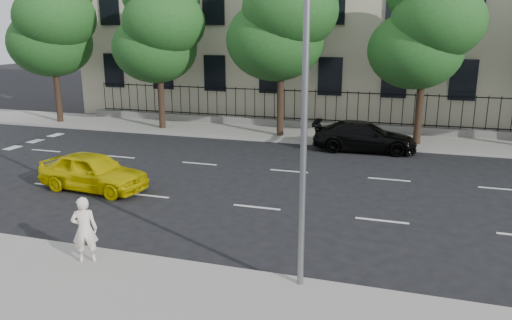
% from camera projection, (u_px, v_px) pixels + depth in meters
% --- Properties ---
extents(ground, '(120.00, 120.00, 0.00)m').
position_uv_depth(ground, '(231.00, 237.00, 14.05)').
color(ground, black).
rests_on(ground, ground).
extents(near_sidewalk, '(60.00, 4.00, 0.15)m').
position_uv_depth(near_sidewalk, '(164.00, 308.00, 10.33)').
color(near_sidewalk, gray).
rests_on(near_sidewalk, ground).
extents(far_sidewalk, '(60.00, 4.00, 0.15)m').
position_uv_depth(far_sidewalk, '(319.00, 136.00, 26.96)').
color(far_sidewalk, gray).
rests_on(far_sidewalk, ground).
extents(lane_markings, '(49.60, 4.62, 0.01)m').
position_uv_depth(lane_markings, '(275.00, 187.00, 18.43)').
color(lane_markings, silver).
rests_on(lane_markings, ground).
extents(iron_fence, '(30.00, 0.50, 2.20)m').
position_uv_depth(iron_fence, '(325.00, 120.00, 28.38)').
color(iron_fence, slate).
rests_on(iron_fence, far_sidewalk).
extents(street_light, '(0.25, 3.32, 8.05)m').
position_uv_depth(street_light, '(311.00, 55.00, 10.39)').
color(street_light, slate).
rests_on(street_light, near_sidewalk).
extents(tree_a, '(5.71, 5.31, 9.39)m').
position_uv_depth(tree_a, '(53.00, 21.00, 29.40)').
color(tree_a, '#382619').
rests_on(tree_a, far_sidewalk).
extents(tree_b, '(5.53, 5.12, 8.97)m').
position_uv_depth(tree_b, '(160.00, 26.00, 27.47)').
color(tree_b, '#382619').
rests_on(tree_b, far_sidewalk).
extents(tree_c, '(5.89, 5.50, 9.80)m').
position_uv_depth(tree_c, '(283.00, 14.00, 25.32)').
color(tree_c, '#382619').
rests_on(tree_c, far_sidewalk).
extents(tree_d, '(5.34, 4.94, 8.84)m').
position_uv_depth(tree_d, '(427.00, 25.00, 23.46)').
color(tree_d, '#382619').
rests_on(tree_d, far_sidewalk).
extents(yellow_taxi, '(4.21, 2.01, 1.39)m').
position_uv_depth(yellow_taxi, '(93.00, 171.00, 17.97)').
color(yellow_taxi, '#DAC705').
rests_on(yellow_taxi, ground).
extents(black_sedan, '(4.96, 2.23, 1.41)m').
position_uv_depth(black_sedan, '(364.00, 137.00, 23.75)').
color(black_sedan, black).
rests_on(black_sedan, ground).
extents(woman_near, '(0.72, 0.64, 1.66)m').
position_uv_depth(woman_near, '(85.00, 230.00, 12.03)').
color(woman_near, white).
rests_on(woman_near, near_sidewalk).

